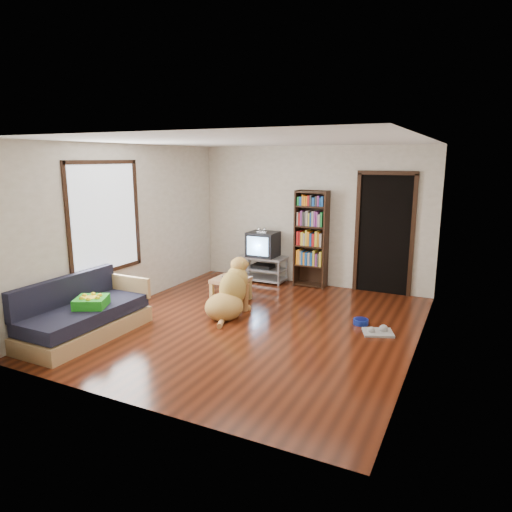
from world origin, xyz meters
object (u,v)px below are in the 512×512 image
at_px(tv_stand, 263,268).
at_px(sofa, 84,317).
at_px(green_cushion, 91,302).
at_px(coffee_table, 231,285).
at_px(laptop, 230,278).
at_px(crt_tv, 263,244).
at_px(grey_rag, 378,332).
at_px(bookshelf, 311,234).
at_px(dog, 230,294).
at_px(dog_bowl, 361,322).

distance_m(tv_stand, sofa, 3.76).
xyz_separation_m(green_cushion, coffee_table, (0.92, 2.19, -0.21)).
distance_m(laptop, crt_tv, 1.50).
bearing_deg(grey_rag, sofa, -152.83).
relative_size(sofa, coffee_table, 3.27).
distance_m(grey_rag, bookshelf, 2.70).
relative_size(green_cushion, bookshelf, 0.22).
bearing_deg(dog, bookshelf, 75.44).
height_order(laptop, coffee_table, laptop).
distance_m(crt_tv, dog, 2.12).
xyz_separation_m(bookshelf, dog, (-0.55, -2.11, -0.67)).
relative_size(dog_bowl, crt_tv, 0.38).
xyz_separation_m(laptop, coffee_table, (-0.00, 0.03, -0.13)).
xyz_separation_m(green_cushion, crt_tv, (0.85, 3.62, 0.26)).
bearing_deg(crt_tv, grey_rag, -34.77).
distance_m(coffee_table, dog, 0.70).
bearing_deg(bookshelf, coffee_table, -120.53).
height_order(tv_stand, crt_tv, crt_tv).
distance_m(tv_stand, dog, 2.06).
bearing_deg(bookshelf, grey_rag, -48.61).
height_order(dog_bowl, sofa, sofa).
height_order(grey_rag, tv_stand, tv_stand).
xyz_separation_m(dog_bowl, crt_tv, (-2.31, 1.56, 0.70)).
distance_m(tv_stand, bookshelf, 1.20).
height_order(grey_rag, coffee_table, coffee_table).
relative_size(green_cushion, tv_stand, 0.44).
distance_m(crt_tv, coffee_table, 1.50).
distance_m(tv_stand, coffee_table, 1.41).
bearing_deg(laptop, sofa, -138.37).
bearing_deg(coffee_table, crt_tv, 92.66).
xyz_separation_m(grey_rag, dog, (-2.21, -0.23, 0.32)).
bearing_deg(dog, sofa, -130.48).
height_order(crt_tv, dog, crt_tv).
relative_size(laptop, dog_bowl, 1.36).
bearing_deg(grey_rag, coffee_table, 171.37).
xyz_separation_m(tv_stand, crt_tv, (0.00, 0.02, 0.47)).
relative_size(bookshelf, coffee_table, 3.27).
distance_m(crt_tv, bookshelf, 0.99).
distance_m(green_cushion, grey_rag, 3.93).
height_order(crt_tv, bookshelf, bookshelf).
bearing_deg(green_cushion, coffee_table, 40.12).
height_order(sofa, coffee_table, sofa).
bearing_deg(sofa, tv_stand, 74.98).
relative_size(laptop, dog, 0.27).
bearing_deg(dog_bowl, laptop, 177.29).
relative_size(tv_stand, coffee_table, 1.64).
height_order(dog_bowl, bookshelf, bookshelf).
xyz_separation_m(green_cushion, dog_bowl, (3.16, 2.06, -0.45)).
bearing_deg(dog, tv_stand, 101.22).
distance_m(laptop, tv_stand, 1.44).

